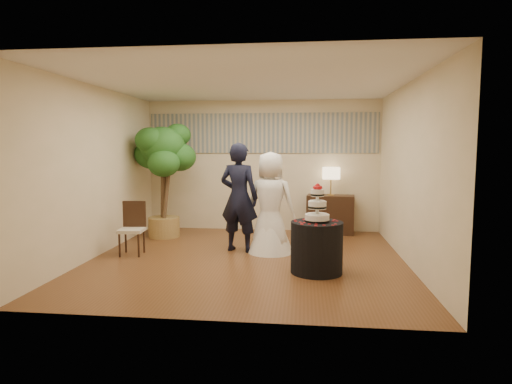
# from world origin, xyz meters

# --- Properties ---
(floor) EXTENTS (5.00, 5.00, 0.00)m
(floor) POSITION_xyz_m (0.00, 0.00, 0.00)
(floor) COLOR brown
(floor) RESTS_ON ground
(ceiling) EXTENTS (5.00, 5.00, 0.00)m
(ceiling) POSITION_xyz_m (0.00, 0.00, 2.80)
(ceiling) COLOR white
(ceiling) RESTS_ON wall_back
(wall_back) EXTENTS (5.00, 0.06, 2.80)m
(wall_back) POSITION_xyz_m (0.00, 2.50, 1.40)
(wall_back) COLOR beige
(wall_back) RESTS_ON ground
(wall_front) EXTENTS (5.00, 0.06, 2.80)m
(wall_front) POSITION_xyz_m (0.00, -2.50, 1.40)
(wall_front) COLOR beige
(wall_front) RESTS_ON ground
(wall_left) EXTENTS (0.06, 5.00, 2.80)m
(wall_left) POSITION_xyz_m (-2.50, 0.00, 1.40)
(wall_left) COLOR beige
(wall_left) RESTS_ON ground
(wall_right) EXTENTS (0.06, 5.00, 2.80)m
(wall_right) POSITION_xyz_m (2.50, 0.00, 1.40)
(wall_right) COLOR beige
(wall_right) RESTS_ON ground
(mural_border) EXTENTS (4.90, 0.02, 0.85)m
(mural_border) POSITION_xyz_m (0.00, 2.48, 2.10)
(mural_border) COLOR gray
(mural_border) RESTS_ON wall_back
(groom) EXTENTS (0.78, 0.61, 1.88)m
(groom) POSITION_xyz_m (-0.21, 0.52, 0.94)
(groom) COLOR black
(groom) RESTS_ON floor
(bride) EXTENTS (1.01, 0.97, 1.73)m
(bride) POSITION_xyz_m (0.34, 0.49, 0.86)
(bride) COLOR white
(bride) RESTS_ON floor
(cake_table) EXTENTS (0.85, 0.85, 0.74)m
(cake_table) POSITION_xyz_m (1.09, -0.63, 0.37)
(cake_table) COLOR black
(cake_table) RESTS_ON floor
(wedding_cake) EXTENTS (0.35, 0.35, 0.55)m
(wedding_cake) POSITION_xyz_m (1.09, -0.63, 1.02)
(wedding_cake) COLOR white
(wedding_cake) RESTS_ON cake_table
(console) EXTENTS (1.01, 0.53, 0.81)m
(console) POSITION_xyz_m (1.46, 2.24, 0.40)
(console) COLOR black
(console) RESTS_ON floor
(table_lamp) EXTENTS (0.35, 0.35, 0.58)m
(table_lamp) POSITION_xyz_m (1.46, 2.24, 1.10)
(table_lamp) COLOR beige
(table_lamp) RESTS_ON console
(ficus_tree) EXTENTS (1.57, 1.57, 2.33)m
(ficus_tree) POSITION_xyz_m (-1.89, 1.53, 1.16)
(ficus_tree) COLOR #245A1D
(ficus_tree) RESTS_ON floor
(side_chair) EXTENTS (0.45, 0.46, 0.89)m
(side_chair) POSITION_xyz_m (-1.96, 0.05, 0.45)
(side_chair) COLOR black
(side_chair) RESTS_ON floor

